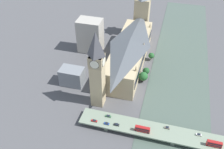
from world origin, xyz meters
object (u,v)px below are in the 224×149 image
at_px(clock_tower, 97,69).
at_px(double_decker_bus_rear, 214,144).
at_px(car_northbound_lead, 167,128).
at_px(parliament_hall, 130,52).
at_px(victoria_tower, 142,14).
at_px(car_southbound_lead, 108,116).
at_px(car_northbound_tail, 117,125).
at_px(road_bridge, 174,135).
at_px(car_northbound_mid, 107,123).
at_px(double_decker_bus_mid, 142,129).
at_px(car_southbound_extra, 199,135).
at_px(car_southbound_mid, 94,121).

bearing_deg(clock_tower, double_decker_bus_rear, 165.27).
height_order(double_decker_bus_rear, car_northbound_lead, double_decker_bus_rear).
relative_size(parliament_hall, victoria_tower, 1.84).
bearing_deg(parliament_hall, car_southbound_lead, 90.12).
height_order(car_northbound_tail, car_southbound_lead, car_northbound_tail).
height_order(victoria_tower, car_northbound_tail, victoria_tower).
relative_size(road_bridge, car_northbound_mid, 35.16).
height_order(double_decker_bus_mid, car_northbound_tail, double_decker_bus_mid).
xyz_separation_m(clock_tower, road_bridge, (-64.40, 20.91, -31.94)).
relative_size(double_decker_bus_mid, car_southbound_extra, 2.77).
bearing_deg(car_northbound_mid, car_southbound_extra, -173.50).
relative_size(road_bridge, double_decker_bus_rear, 13.82).
bearing_deg(road_bridge, car_northbound_lead, -37.11).
bearing_deg(road_bridge, car_southbound_mid, 3.69).
bearing_deg(car_northbound_mid, victoria_tower, -89.57).
bearing_deg(road_bridge, double_decker_bus_rear, 173.31).
bearing_deg(clock_tower, car_southbound_lead, 127.94).
xyz_separation_m(victoria_tower, double_decker_bus_rear, (-78.36, 149.78, -18.78)).
bearing_deg(clock_tower, parliament_hall, -102.38).
xyz_separation_m(double_decker_bus_mid, car_southbound_mid, (37.03, 0.21, -1.95)).
xyz_separation_m(double_decker_bus_rear, car_southbound_lead, (78.14, -6.66, -1.99)).
xyz_separation_m(victoria_tower, car_northbound_tail, (-8.59, 149.58, -20.72)).
bearing_deg(parliament_hall, car_northbound_tail, 95.73).
bearing_deg(victoria_tower, car_southbound_extra, 115.56).
bearing_deg(parliament_hall, car_northbound_lead, 120.28).
distance_m(victoria_tower, double_decker_bus_mid, 154.01).
distance_m(road_bridge, car_southbound_lead, 50.93).
relative_size(road_bridge, double_decker_bus_mid, 12.83).
distance_m(clock_tower, double_decker_bus_rear, 99.01).
distance_m(victoria_tower, car_southbound_mid, 152.10).
height_order(clock_tower, double_decker_bus_rear, clock_tower).
xyz_separation_m(double_decker_bus_rear, car_northbound_mid, (77.24, 0.82, -1.94)).
bearing_deg(car_southbound_extra, parliament_hall, -48.98).
xyz_separation_m(car_northbound_mid, car_southbound_extra, (-67.26, -7.66, 0.00)).
bearing_deg(car_southbound_lead, clock_tower, -52.06).
xyz_separation_m(double_decker_bus_mid, double_decker_bus_rear, (-50.08, -0.44, 0.03)).
bearing_deg(double_decker_bus_mid, car_southbound_mid, 0.32).
height_order(road_bridge, double_decker_bus_rear, double_decker_bus_rear).
bearing_deg(car_southbound_lead, car_northbound_lead, -179.25).
xyz_separation_m(car_northbound_mid, car_southbound_lead, (0.89, -7.48, -0.05)).
bearing_deg(double_decker_bus_rear, car_southbound_lead, -4.87).
distance_m(road_bridge, car_southbound_extra, 17.82).
height_order(clock_tower, car_northbound_lead, clock_tower).
bearing_deg(car_southbound_mid, double_decker_bus_mid, -179.68).
height_order(car_northbound_mid, car_northbound_tail, car_northbound_tail).
height_order(clock_tower, car_southbound_mid, clock_tower).
relative_size(car_northbound_tail, car_southbound_mid, 0.87).
distance_m(victoria_tower, double_decker_bus_rear, 170.08).
bearing_deg(double_decker_bus_mid, clock_tower, -30.51).
height_order(car_northbound_mid, car_southbound_mid, car_northbound_mid).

